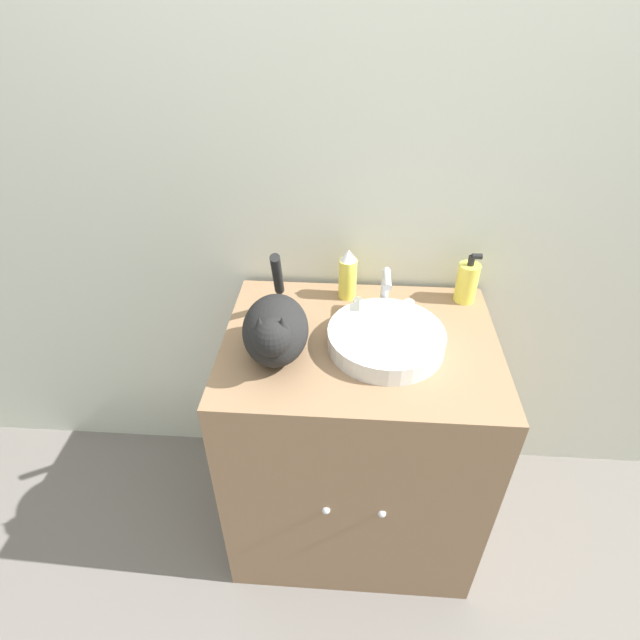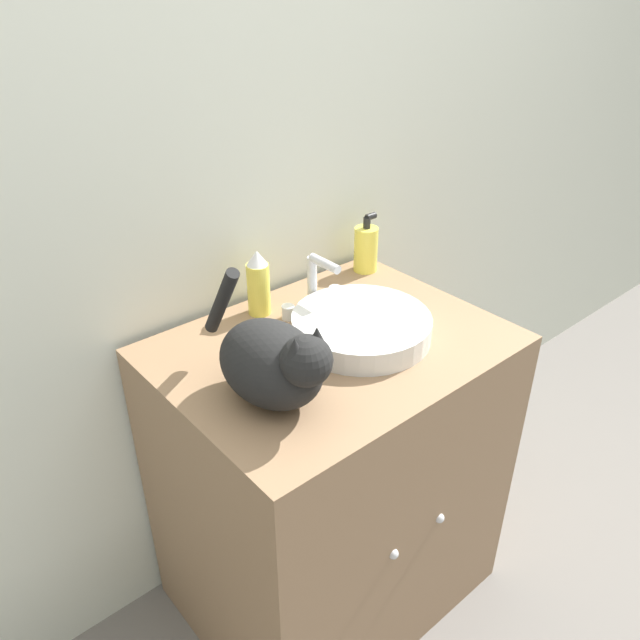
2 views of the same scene
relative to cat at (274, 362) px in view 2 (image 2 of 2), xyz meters
name	(u,v)px [view 2 (image 2 of 2)]	position (x,y,z in m)	size (l,w,h in m)	color
wall_back	(237,132)	(0.23, 0.43, 0.32)	(6.00, 0.05, 2.50)	silver
vanity_cabinet	(331,477)	(0.23, 0.09, -0.51)	(0.78, 0.61, 0.84)	#8C6B4C
sink_basin	(361,327)	(0.29, 0.06, -0.07)	(0.32, 0.32, 0.05)	silver
faucet	(315,286)	(0.29, 0.23, -0.03)	(0.18, 0.11, 0.15)	silver
cat	(274,362)	(0.00, 0.00, 0.00)	(0.19, 0.36, 0.25)	black
soap_bottle	(366,248)	(0.55, 0.31, -0.03)	(0.07, 0.07, 0.16)	#EADB4C
spray_bottle	(258,284)	(0.18, 0.31, -0.01)	(0.06, 0.06, 0.17)	#EADB4C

